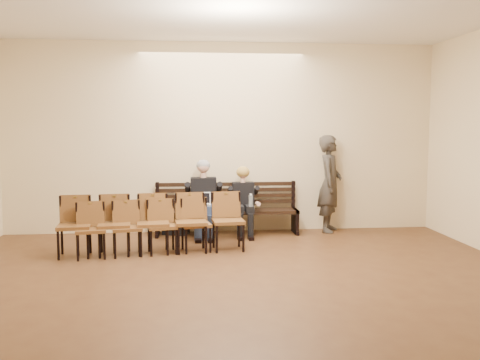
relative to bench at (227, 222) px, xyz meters
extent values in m
plane|color=brown|center=(-0.06, -4.65, -0.23)|extent=(10.00, 10.00, 0.00)
cube|color=beige|center=(-0.06, 0.35, 1.52)|extent=(8.00, 0.02, 3.50)
cube|color=black|center=(0.00, 0.00, 0.00)|extent=(2.60, 0.90, 0.45)
cube|color=#B9BABE|center=(-0.46, -0.34, 0.34)|extent=(0.34, 0.29, 0.23)
cylinder|color=silver|center=(0.39, -0.41, 0.34)|extent=(0.09, 0.09, 0.23)
cube|color=black|center=(-0.93, 0.10, -0.07)|extent=(0.51, 0.43, 0.32)
imported|color=#34302B|center=(1.93, 0.10, 0.81)|extent=(0.75, 0.89, 2.08)
cube|color=brown|center=(-1.37, -1.37, 0.20)|extent=(2.10, 0.81, 0.84)
cube|color=brown|center=(-1.25, -1.31, 0.24)|extent=(2.88, 0.75, 0.93)
camera|label=1|loc=(-0.69, -9.58, 1.78)|focal=40.00mm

